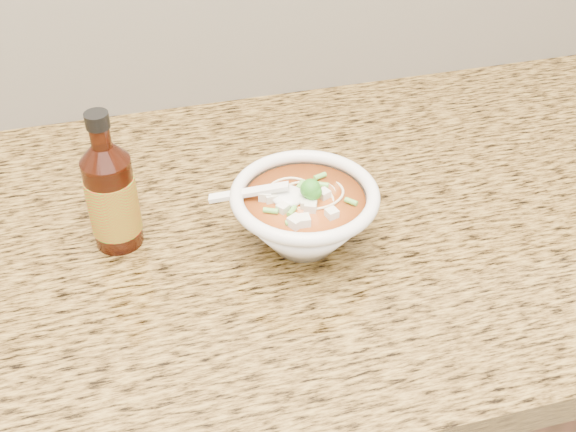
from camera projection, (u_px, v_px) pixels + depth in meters
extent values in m
cube|color=olive|center=(175.00, 248.00, 0.90)|extent=(4.00, 0.68, 0.04)
cylinder|color=white|center=(304.00, 240.00, 0.87)|extent=(0.07, 0.07, 0.01)
torus|color=white|center=(305.00, 195.00, 0.83)|extent=(0.17, 0.17, 0.02)
torus|color=beige|center=(315.00, 192.00, 0.84)|extent=(0.07, 0.07, 0.00)
torus|color=beige|center=(316.00, 203.00, 0.83)|extent=(0.08, 0.08, 0.00)
torus|color=beige|center=(295.00, 199.00, 0.84)|extent=(0.09, 0.09, 0.00)
torus|color=beige|center=(299.00, 201.00, 0.84)|extent=(0.05, 0.05, 0.00)
torus|color=beige|center=(316.00, 207.00, 0.83)|extent=(0.10, 0.10, 0.00)
torus|color=beige|center=(288.00, 198.00, 0.85)|extent=(0.10, 0.10, 0.00)
torus|color=beige|center=(313.00, 207.00, 0.83)|extent=(0.07, 0.07, 0.00)
cube|color=silver|center=(284.00, 195.00, 0.83)|extent=(0.02, 0.02, 0.01)
cube|color=silver|center=(307.00, 187.00, 0.84)|extent=(0.02, 0.02, 0.01)
cube|color=silver|center=(334.00, 177.00, 0.86)|extent=(0.02, 0.02, 0.02)
cube|color=silver|center=(293.00, 172.00, 0.87)|extent=(0.02, 0.02, 0.02)
cube|color=silver|center=(289.00, 180.00, 0.86)|extent=(0.02, 0.02, 0.01)
cube|color=silver|center=(343.00, 189.00, 0.84)|extent=(0.02, 0.02, 0.01)
cube|color=silver|center=(288.00, 190.00, 0.84)|extent=(0.02, 0.02, 0.01)
cube|color=silver|center=(305.00, 187.00, 0.84)|extent=(0.01, 0.01, 0.01)
cube|color=silver|center=(274.00, 209.00, 0.81)|extent=(0.02, 0.02, 0.01)
ellipsoid|color=#196014|center=(311.00, 192.00, 0.82)|extent=(0.03, 0.03, 0.03)
cylinder|color=#66BD48|center=(308.00, 185.00, 0.85)|extent=(0.02, 0.02, 0.01)
cylinder|color=#66BD48|center=(303.00, 222.00, 0.79)|extent=(0.01, 0.02, 0.01)
cylinder|color=#66BD48|center=(353.00, 198.00, 0.83)|extent=(0.02, 0.02, 0.01)
cylinder|color=#66BD48|center=(291.00, 213.00, 0.81)|extent=(0.02, 0.01, 0.01)
cylinder|color=#66BD48|center=(308.00, 219.00, 0.80)|extent=(0.01, 0.02, 0.01)
cylinder|color=#66BD48|center=(338.00, 219.00, 0.80)|extent=(0.01, 0.02, 0.01)
cylinder|color=#66BD48|center=(289.00, 175.00, 0.86)|extent=(0.01, 0.02, 0.01)
cylinder|color=#66BD48|center=(331.00, 209.00, 0.81)|extent=(0.02, 0.02, 0.01)
ellipsoid|color=white|center=(288.00, 196.00, 0.83)|extent=(0.04, 0.04, 0.01)
cube|color=white|center=(249.00, 192.00, 0.83)|extent=(0.09, 0.04, 0.02)
cylinder|color=#3E1308|center=(113.00, 202.00, 0.84)|extent=(0.06, 0.06, 0.12)
cylinder|color=#3E1308|center=(100.00, 137.00, 0.78)|extent=(0.03, 0.03, 0.02)
cylinder|color=black|center=(97.00, 120.00, 0.77)|extent=(0.03, 0.03, 0.02)
cylinder|color=red|center=(113.00, 204.00, 0.84)|extent=(0.07, 0.07, 0.07)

